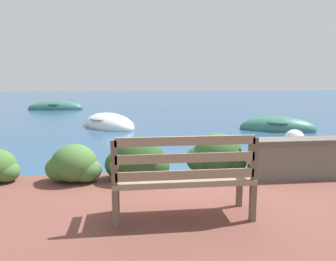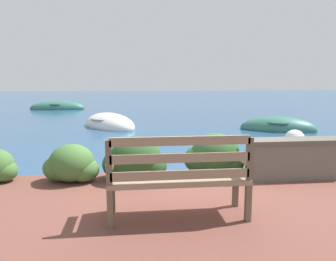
{
  "view_description": "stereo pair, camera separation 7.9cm",
  "coord_description": "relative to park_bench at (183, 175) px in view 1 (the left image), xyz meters",
  "views": [
    {
      "loc": [
        -0.98,
        -5.12,
        1.72
      ],
      "look_at": [
        0.15,
        4.07,
        0.23
      ],
      "focal_mm": 35.0,
      "sensor_mm": 36.0,
      "label": 1
    },
    {
      "loc": [
        -0.9,
        -5.13,
        1.72
      ],
      "look_at": [
        0.15,
        4.07,
        0.23
      ],
      "focal_mm": 35.0,
      "sensor_mm": 36.0,
      "label": 2
    }
  ],
  "objects": [
    {
      "name": "mooring_buoy",
      "position": [
        3.83,
        4.81,
        -0.61
      ],
      "size": [
        0.6,
        0.6,
        0.54
      ],
      "color": "white",
      "rests_on": "ground_plane"
    },
    {
      "name": "rowboat_mid",
      "position": [
        -1.25,
        8.31,
        -0.63
      ],
      "size": [
        2.47,
        2.77,
        0.88
      ],
      "rotation": [
        0.0,
        0.0,
        2.19
      ],
      "color": "silver",
      "rests_on": "ground_plane"
    },
    {
      "name": "ground_plane",
      "position": [
        0.41,
        1.83,
        -0.7
      ],
      "size": [
        80.0,
        80.0,
        0.0
      ],
      "color": "navy"
    },
    {
      "name": "hedge_clump_left",
      "position": [
        -1.37,
        1.44,
        -0.24
      ],
      "size": [
        0.82,
        0.59,
        0.55
      ],
      "color": "#426B33",
      "rests_on": "patio_terrace"
    },
    {
      "name": "stone_wall",
      "position": [
        2.01,
        1.24,
        -0.18
      ],
      "size": [
        1.6,
        0.39,
        0.6
      ],
      "color": "#666056",
      "rests_on": "patio_terrace"
    },
    {
      "name": "hedge_clump_centre",
      "position": [
        -0.45,
        1.43,
        -0.2
      ],
      "size": [
        0.96,
        0.69,
        0.65
      ],
      "color": "#284C23",
      "rests_on": "patio_terrace"
    },
    {
      "name": "hedge_clump_right",
      "position": [
        0.81,
        1.59,
        -0.2
      ],
      "size": [
        0.95,
        0.68,
        0.65
      ],
      "color": "#2D5628",
      "rests_on": "patio_terrace"
    },
    {
      "name": "rowboat_far",
      "position": [
        -4.54,
        15.36,
        -0.63
      ],
      "size": [
        2.99,
        1.07,
        0.85
      ],
      "rotation": [
        0.0,
        0.0,
        3.1
      ],
      "color": "#336B5B",
      "rests_on": "ground_plane"
    },
    {
      "name": "hedge_clump_far_right",
      "position": [
        2.21,
        1.59,
        -0.25
      ],
      "size": [
        0.8,
        0.57,
        0.54
      ],
      "color": "#284C23",
      "rests_on": "patio_terrace"
    },
    {
      "name": "park_bench",
      "position": [
        0.0,
        0.0,
        0.0
      ],
      "size": [
        1.5,
        0.48,
        0.93
      ],
      "rotation": [
        0.0,
        0.0,
        -0.08
      ],
      "color": "brown",
      "rests_on": "patio_terrace"
    },
    {
      "name": "rowboat_nearest",
      "position": [
        4.35,
        6.94,
        -0.64
      ],
      "size": [
        2.64,
        1.9,
        0.81
      ],
      "rotation": [
        0.0,
        0.0,
        5.88
      ],
      "color": "#336B5B",
      "rests_on": "ground_plane"
    }
  ]
}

